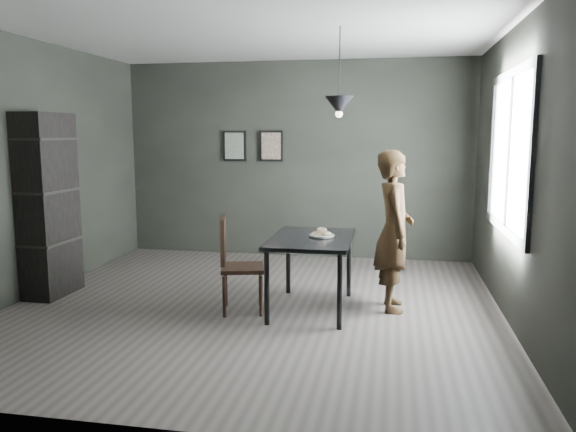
% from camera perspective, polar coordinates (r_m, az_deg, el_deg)
% --- Properties ---
extents(ground, '(5.00, 5.00, 0.00)m').
position_cam_1_polar(ground, '(5.93, -3.46, -9.09)').
color(ground, '#35302D').
rests_on(ground, ground).
extents(back_wall, '(5.00, 0.10, 2.80)m').
position_cam_1_polar(back_wall, '(8.12, 0.78, 5.71)').
color(back_wall, black).
rests_on(back_wall, ground).
extents(ceiling, '(5.00, 5.00, 0.02)m').
position_cam_1_polar(ceiling, '(5.75, -3.72, 18.58)').
color(ceiling, silver).
rests_on(ceiling, ground).
extents(window_assembly, '(0.04, 1.96, 1.56)m').
position_cam_1_polar(window_assembly, '(5.79, 21.54, 6.02)').
color(window_assembly, white).
rests_on(window_assembly, ground).
extents(cafe_table, '(0.80, 1.20, 0.75)m').
position_cam_1_polar(cafe_table, '(5.65, 2.40, -2.94)').
color(cafe_table, black).
rests_on(cafe_table, ground).
extents(white_plate, '(0.23, 0.23, 0.01)m').
position_cam_1_polar(white_plate, '(5.66, 3.45, -2.06)').
color(white_plate, white).
rests_on(white_plate, cafe_table).
extents(donut_pile, '(0.20, 0.14, 0.08)m').
position_cam_1_polar(donut_pile, '(5.65, 3.46, -1.68)').
color(donut_pile, beige).
rests_on(donut_pile, white_plate).
extents(woman, '(0.45, 0.63, 1.62)m').
position_cam_1_polar(woman, '(5.75, 10.72, -1.48)').
color(woman, black).
rests_on(woman, ground).
extents(wood_chair, '(0.51, 0.51, 0.96)m').
position_cam_1_polar(wood_chair, '(5.63, -5.52, -4.29)').
color(wood_chair, black).
rests_on(wood_chair, ground).
extents(shelf_unit, '(0.39, 0.67, 2.00)m').
position_cam_1_polar(shelf_unit, '(6.67, -23.23, 1.00)').
color(shelf_unit, black).
rests_on(shelf_unit, ground).
extents(pendant_lamp, '(0.28, 0.28, 0.86)m').
position_cam_1_polar(pendant_lamp, '(5.62, 5.21, 11.11)').
color(pendant_lamp, black).
rests_on(pendant_lamp, ground).
extents(framed_print_left, '(0.34, 0.04, 0.44)m').
position_cam_1_polar(framed_print_left, '(8.28, -5.45, 7.11)').
color(framed_print_left, black).
rests_on(framed_print_left, ground).
extents(framed_print_right, '(0.34, 0.04, 0.44)m').
position_cam_1_polar(framed_print_right, '(8.14, -1.70, 7.12)').
color(framed_print_right, black).
rests_on(framed_print_right, ground).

